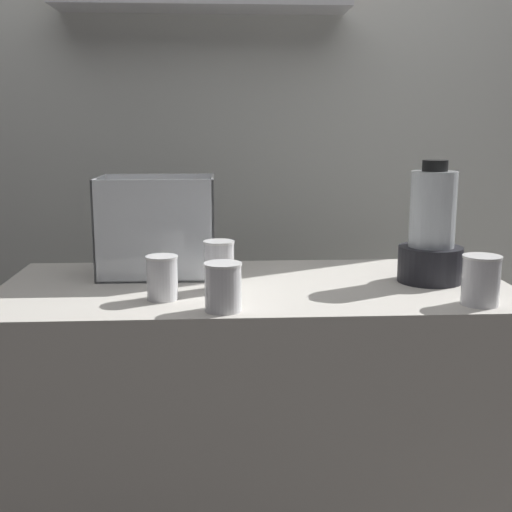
% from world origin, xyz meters
% --- Properties ---
extents(counter, '(1.40, 0.64, 0.90)m').
position_xyz_m(counter, '(0.00, 0.00, 0.45)').
color(counter, beige).
rests_on(counter, ground_plane).
extents(back_wall_unit, '(2.60, 0.24, 2.50)m').
position_xyz_m(back_wall_unit, '(-0.01, 0.77, 1.27)').
color(back_wall_unit, silver).
rests_on(back_wall_unit, ground_plane).
extents(carrot_display_bin, '(0.33, 0.23, 0.29)m').
position_xyz_m(carrot_display_bin, '(-0.29, 0.14, 0.99)').
color(carrot_display_bin, white).
rests_on(carrot_display_bin, counter).
extents(blender_pitcher, '(0.18, 0.18, 0.34)m').
position_xyz_m(blender_pitcher, '(0.49, 0.01, 1.03)').
color(blender_pitcher, black).
rests_on(blender_pitcher, counter).
extents(juice_cup_beet_far_left, '(0.08, 0.08, 0.11)m').
position_xyz_m(juice_cup_beet_far_left, '(-0.24, -0.14, 0.95)').
color(juice_cup_beet_far_left, white).
rests_on(juice_cup_beet_far_left, counter).
extents(juice_cup_pomegranate_left, '(0.08, 0.08, 0.13)m').
position_xyz_m(juice_cup_pomegranate_left, '(-0.10, -0.06, 0.96)').
color(juice_cup_pomegranate_left, white).
rests_on(juice_cup_pomegranate_left, counter).
extents(juice_cup_pomegranate_middle, '(0.09, 0.09, 0.12)m').
position_xyz_m(juice_cup_pomegranate_middle, '(-0.09, -0.25, 0.95)').
color(juice_cup_pomegranate_middle, white).
rests_on(juice_cup_pomegranate_middle, counter).
extents(juice_cup_mango_right, '(0.09, 0.09, 0.12)m').
position_xyz_m(juice_cup_mango_right, '(0.54, -0.24, 0.96)').
color(juice_cup_mango_right, white).
rests_on(juice_cup_mango_right, counter).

